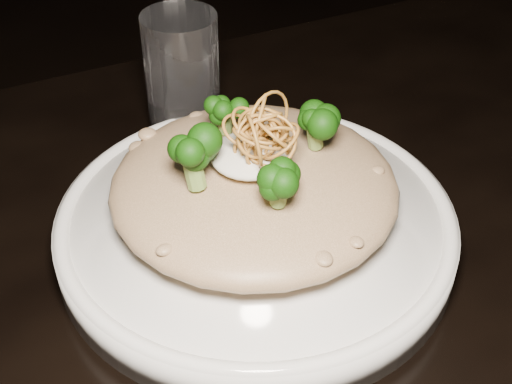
% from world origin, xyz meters
% --- Properties ---
extents(table, '(1.10, 0.80, 0.75)m').
position_xyz_m(table, '(0.00, 0.00, 0.67)').
color(table, black).
rests_on(table, ground).
extents(plate, '(0.32, 0.32, 0.03)m').
position_xyz_m(plate, '(-0.03, 0.05, 0.77)').
color(plate, white).
rests_on(plate, table).
extents(risotto, '(0.23, 0.23, 0.05)m').
position_xyz_m(risotto, '(-0.03, 0.06, 0.81)').
color(risotto, brown).
rests_on(risotto, plate).
extents(broccoli, '(0.16, 0.16, 0.06)m').
position_xyz_m(broccoli, '(-0.03, 0.05, 0.86)').
color(broccoli, black).
rests_on(broccoli, risotto).
extents(cheese, '(0.06, 0.06, 0.02)m').
position_xyz_m(cheese, '(-0.03, 0.05, 0.84)').
color(cheese, white).
rests_on(cheese, risotto).
extents(shallots, '(0.06, 0.06, 0.04)m').
position_xyz_m(shallots, '(-0.02, 0.05, 0.87)').
color(shallots, brown).
rests_on(shallots, cheese).
extents(drinking_glass, '(0.07, 0.07, 0.13)m').
position_xyz_m(drinking_glass, '(-0.02, 0.23, 0.81)').
color(drinking_glass, silver).
rests_on(drinking_glass, table).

